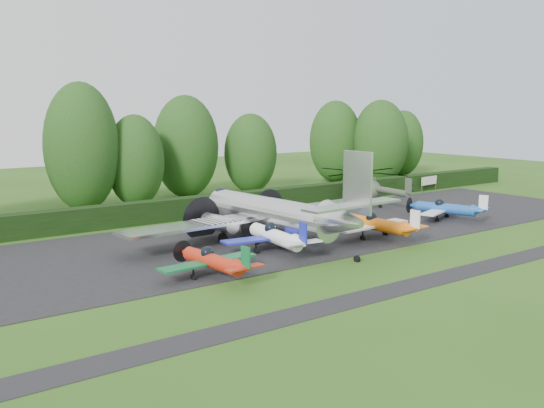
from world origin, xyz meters
TOP-DOWN VIEW (x-y plane):
  - ground at (0.00, 0.00)m, footprint 160.00×160.00m
  - apron at (0.00, 10.00)m, footprint 70.00×18.00m
  - taxiway_verge at (0.00, -6.00)m, footprint 70.00×2.00m
  - hedgerow at (0.00, 21.00)m, footprint 90.00×1.60m
  - transport_plane at (-2.23, 8.76)m, footprint 24.23×18.58m
  - light_plane_red at (-11.39, 2.34)m, footprint 6.68×7.02m
  - light_plane_white at (-4.48, 5.28)m, footprint 7.58×7.97m
  - light_plane_orange at (4.80, 4.22)m, footprint 7.38×7.76m
  - light_plane_blue at (15.62, 6.12)m, footprint 6.96×7.32m
  - helicopter at (15.98, 17.25)m, footprint 11.18×13.09m
  - sign_board at (29.85, 19.78)m, footprint 3.26×0.12m
  - tree_0 at (30.26, 28.63)m, footprint 7.46×7.46m
  - tree_1 at (40.36, 33.62)m, footprint 6.03×6.03m
  - tree_2 at (-4.25, 30.13)m, footprint 6.00×6.00m
  - tree_5 at (3.03, 32.74)m, footprint 7.44×7.44m
  - tree_7 at (26.87, 33.87)m, footprint 7.17×7.17m
  - tree_8 at (11.25, 31.70)m, footprint 6.39×6.39m
  - tree_9 at (-9.62, 30.61)m, footprint 7.31×7.31m

SIDE VIEW (x-z plane):
  - ground at x=0.00m, z-range 0.00..0.00m
  - hedgerow at x=0.00m, z-range -1.00..1.00m
  - taxiway_verge at x=0.00m, z-range 0.00..0.00m
  - apron at x=0.00m, z-range 0.00..0.01m
  - light_plane_red at x=-11.39m, z-range -0.21..2.35m
  - light_plane_blue at x=15.62m, z-range -0.22..2.45m
  - light_plane_orange at x=4.80m, z-range -0.24..2.60m
  - light_plane_white at x=-4.48m, z-range -0.24..2.67m
  - sign_board at x=29.85m, z-range 0.32..2.16m
  - helicopter at x=15.98m, z-range 0.13..3.73m
  - transport_plane at x=-2.23m, z-range -1.72..6.05m
  - tree_8 at x=11.25m, z-range -0.01..9.57m
  - tree_2 at x=-4.25m, z-range -0.01..9.60m
  - tree_1 at x=40.36m, z-range -0.01..9.80m
  - tree_7 at x=26.87m, z-range -0.01..11.20m
  - tree_0 at x=30.26m, z-range -0.01..11.28m
  - tree_5 at x=3.03m, z-range -0.01..11.68m
  - tree_9 at x=-9.62m, z-range -0.01..12.81m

